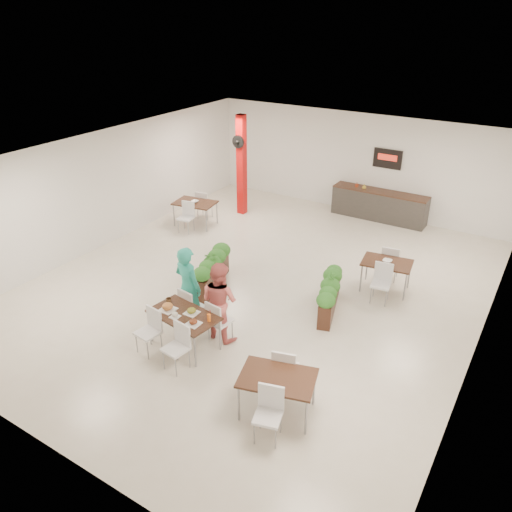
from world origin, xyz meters
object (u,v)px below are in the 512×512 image
Objects in this scene: service_counter at (379,204)px; side_table_b at (387,267)px; red_column at (241,164)px; diner_man at (188,287)px; planter_right at (330,291)px; side_table_a at (195,206)px; side_table_c at (277,383)px; diner_woman at (219,301)px; planter_left at (212,268)px; main_table at (184,319)px.

service_counter reaches higher than side_table_b.
red_column is 1.07× the size of service_counter.
planter_right is at bearing -130.10° from diner_man.
side_table_b reaches higher than planter_right.
diner_man is (2.60, -5.98, -0.73)m from red_column.
side_table_a and side_table_c have the same top height.
diner_man is at bearing -66.49° from red_column.
service_counter is at bearing 25.00° from red_column.
diner_woman is 5.97m from side_table_a.
red_column is 2.01m from side_table_a.
red_column is at bearing 115.00° from planter_left.
service_counter is 1.79× the size of side_table_c.
main_table is at bearing -62.98° from side_table_a.
side_table_a is (-3.27, 4.37, -0.28)m from diner_man.
diner_man is at bearing 140.24° from side_table_c.
planter_left is (2.06, -4.43, -1.15)m from red_column.
service_counter is at bearing 83.24° from main_table.
main_table and side_table_a have the same top height.
diner_woman is 0.98× the size of planter_right.
diner_woman is at bearing -94.35° from service_counter.
diner_man reaches higher than planter_right.
red_column reaches higher than side_table_c.
service_counter is 4.55m from side_table_b.
red_column is 1.84× the size of planter_left.
diner_man is 0.80m from diner_woman.
red_column reaches higher than side_table_a.
service_counter reaches higher than planter_right.
service_counter is at bearing 27.66° from side_table_a.
side_table_b is (6.32, -0.76, -0.01)m from side_table_a.
planter_left is at bearing -41.38° from diner_woman.
planter_left is at bearing -54.94° from side_table_a.
side_table_c is at bearing -39.72° from planter_left.
side_table_b is at bearing -22.67° from red_column.
red_column is 6.22m from side_table_b.
red_column is 6.93m from diner_woman.
diner_man is at bearing 7.89° from diner_woman.
planter_right is at bearing 10.40° from planter_left.
side_table_b is at bearing -15.83° from side_table_a.
diner_woman is at bearing -130.20° from side_table_b.
planter_left is 4.15m from side_table_b.
service_counter reaches higher than side_table_a.
main_table is 1.03× the size of planter_right.
diner_woman is 0.97× the size of planter_left.
planter_left is 1.01× the size of planter_right.
planter_left is at bearing -158.37° from side_table_b.
red_column reaches higher than diner_woman.
diner_man is 1.06× the size of planter_right.
side_table_b is (3.06, 3.62, -0.29)m from diner_man.
planter_left is 2.89m from planter_right.
diner_man reaches higher than planter_left.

